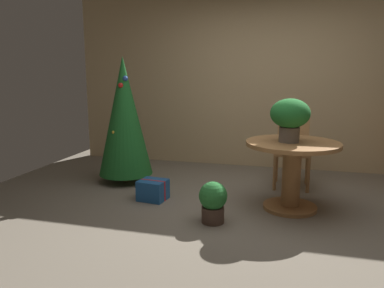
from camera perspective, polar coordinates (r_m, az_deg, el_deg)
name	(u,v)px	position (r m, az deg, el deg)	size (l,w,h in m)	color
ground_plane	(246,217)	(3.90, 8.25, -10.96)	(6.60, 6.60, 0.00)	#756B5B
back_wall_panel	(267,82)	(5.82, 11.28, 9.24)	(6.00, 0.10, 2.60)	tan
round_dining_table	(292,165)	(4.09, 14.88, -3.06)	(0.97, 0.97, 0.73)	#9E6B3D
flower_vase	(290,116)	(3.98, 14.61, 4.16)	(0.40, 0.40, 0.45)	#665B51
wooden_chair_far	(293,144)	(4.96, 15.00, 0.00)	(0.44, 0.44, 0.99)	#B27F4C
holiday_tree	(124,116)	(4.99, -10.21, 4.14)	(0.70, 0.70, 1.64)	brown
gift_box_blue	(153,190)	(4.36, -5.93, -6.93)	(0.33, 0.30, 0.23)	#1E569E
potted_plant	(213,201)	(3.68, 3.20, -8.57)	(0.28, 0.28, 0.41)	#4C382D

